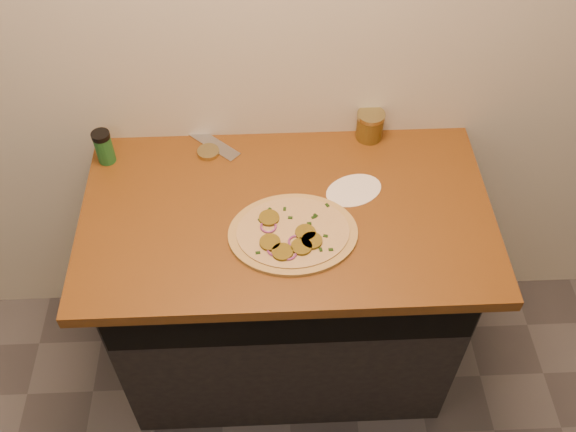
{
  "coord_description": "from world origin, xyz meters",
  "views": [
    {
      "loc": [
        -0.05,
        0.19,
        2.3
      ],
      "look_at": [
        0.0,
        1.35,
        0.95
      ],
      "focal_mm": 40.0,
      "sensor_mm": 36.0,
      "label": 1
    }
  ],
  "objects_px": {
    "salsa_jar": "(370,125)",
    "spice_shaker": "(104,147)",
    "chefs_knife": "(189,128)",
    "pizza": "(292,234)"
  },
  "relations": [
    {
      "from": "pizza",
      "to": "salsa_jar",
      "type": "distance_m",
      "value": 0.48
    },
    {
      "from": "chefs_knife",
      "to": "salsa_jar",
      "type": "bearing_deg",
      "value": -5.88
    },
    {
      "from": "chefs_knife",
      "to": "salsa_jar",
      "type": "relative_size",
      "value": 2.93
    },
    {
      "from": "chefs_knife",
      "to": "salsa_jar",
      "type": "distance_m",
      "value": 0.58
    },
    {
      "from": "chefs_knife",
      "to": "salsa_jar",
      "type": "xyz_separation_m",
      "value": [
        0.58,
        -0.06,
        0.04
      ]
    },
    {
      "from": "pizza",
      "to": "salsa_jar",
      "type": "relative_size",
      "value": 3.86
    },
    {
      "from": "salsa_jar",
      "to": "spice_shaker",
      "type": "xyz_separation_m",
      "value": [
        -0.83,
        -0.07,
        0.01
      ]
    },
    {
      "from": "salsa_jar",
      "to": "spice_shaker",
      "type": "height_order",
      "value": "spice_shaker"
    },
    {
      "from": "salsa_jar",
      "to": "pizza",
      "type": "bearing_deg",
      "value": -123.53
    },
    {
      "from": "chefs_knife",
      "to": "spice_shaker",
      "type": "bearing_deg",
      "value": -151.77
    }
  ]
}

